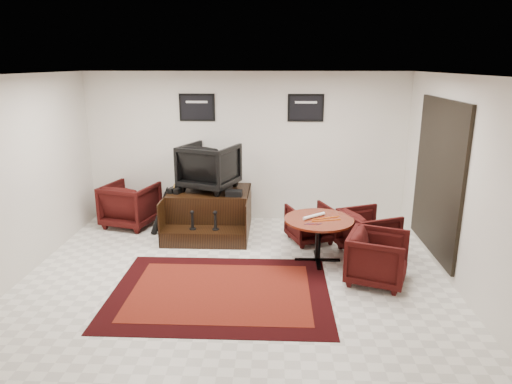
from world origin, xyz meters
The scene contains 16 objects.
ground centered at (0.00, 0.00, 0.00)m, with size 6.00×6.00×0.00m, color white.
room_shell centered at (0.41, 0.12, 1.79)m, with size 6.02×5.02×2.81m.
area_rug centered at (-0.16, -0.53, 0.01)m, with size 2.88×2.16×0.01m.
shine_podium centered at (-0.62, 1.76, 0.34)m, with size 1.44×1.49×0.74m.
shine_chair centered at (-0.62, 1.91, 1.20)m, with size 0.89×0.83×0.91m, color black.
shoes_pair centered at (-1.18, 1.67, 0.79)m, with size 0.28×0.30×0.09m.
polish_kit centered at (-0.15, 1.50, 0.79)m, with size 0.28×0.19×0.10m, color black.
umbrella_black centered at (-1.47, 1.54, 0.41)m, with size 0.30×0.11×0.82m, color black, non-canonical shape.
umbrella_hooked centered at (-1.48, 1.71, 0.43)m, with size 0.32×0.12×0.86m, color black, non-canonical shape.
armchair_side centered at (-2.13, 2.00, 0.44)m, with size 0.86×0.81×0.89m, color black.
meeting_table centered at (1.22, 0.54, 0.60)m, with size 1.04×1.04×0.68m.
table_chair_back centered at (1.15, 1.35, 0.35)m, with size 0.67×0.63×0.69m, color black.
table_chair_window centered at (2.04, 0.87, 0.39)m, with size 0.76×0.71×0.78m, color black.
table_chair_corner centered at (1.97, -0.13, 0.39)m, with size 0.76×0.72×0.79m, color black.
paper_roll centered at (1.15, 0.59, 0.71)m, with size 0.05×0.05×0.42m, color white.
table_clutter centered at (1.29, 0.47, 0.69)m, with size 0.56×0.40×0.01m.
Camera 1 is at (0.55, -5.98, 2.94)m, focal length 32.00 mm.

